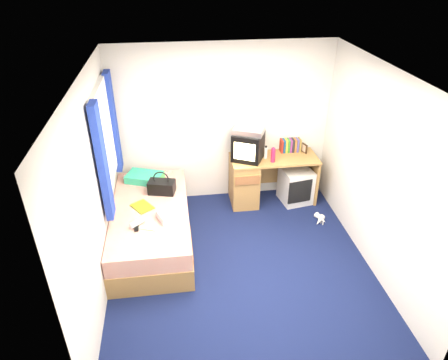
{
  "coord_description": "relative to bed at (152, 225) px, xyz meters",
  "views": [
    {
      "loc": [
        -0.72,
        -3.74,
        3.47
      ],
      "look_at": [
        -0.12,
        0.7,
        0.85
      ],
      "focal_mm": 32.0,
      "sensor_mm": 36.0,
      "label": 1
    }
  ],
  "objects": [
    {
      "name": "towel",
      "position": [
        0.27,
        -0.26,
        0.32
      ],
      "size": [
        0.36,
        0.34,
        0.1
      ],
      "primitive_type": "cube",
      "rotation": [
        0.0,
        0.0,
        0.4
      ],
      "color": "silver",
      "rests_on": "bed"
    },
    {
      "name": "pillow",
      "position": [
        -0.09,
        0.72,
        0.33
      ],
      "size": [
        0.58,
        0.47,
        0.11
      ],
      "primitive_type": "cube",
      "rotation": [
        0.0,
        0.0,
        -0.36
      ],
      "color": "#1C8FB7",
      "rests_on": "bed"
    },
    {
      "name": "pink_water_bottle",
      "position": [
        1.78,
        0.66,
        0.59
      ],
      "size": [
        0.08,
        0.08,
        0.21
      ],
      "primitive_type": "cylinder",
      "rotation": [
        0.0,
        0.0,
        0.29
      ],
      "color": "#E01F47",
      "rests_on": "desk"
    },
    {
      "name": "picture_frame",
      "position": [
        2.33,
        0.9,
        0.55
      ],
      "size": [
        0.06,
        0.12,
        0.14
      ],
      "primitive_type": "cube",
      "rotation": [
        0.0,
        0.0,
        0.32
      ],
      "color": "black",
      "rests_on": "desk"
    },
    {
      "name": "bed",
      "position": [
        0.0,
        0.0,
        0.0
      ],
      "size": [
        1.01,
        2.0,
        0.54
      ],
      "color": "#AB8047",
      "rests_on": "ground"
    },
    {
      "name": "desk",
      "position": [
        1.56,
        0.8,
        0.14
      ],
      "size": [
        1.3,
        0.55,
        0.75
      ],
      "color": "#AB8047",
      "rests_on": "ground"
    },
    {
      "name": "magazine",
      "position": [
        -0.1,
        0.04,
        0.28
      ],
      "size": [
        0.33,
        0.35,
        0.01
      ],
      "primitive_type": "cube",
      "rotation": [
        0.0,
        0.0,
        0.6
      ],
      "color": "#D9EE1A",
      "rests_on": "bed"
    },
    {
      "name": "colour_swatch_fan",
      "position": [
        -0.02,
        -0.44,
        0.28
      ],
      "size": [
        0.23,
        0.13,
        0.01
      ],
      "primitive_type": "cube",
      "rotation": [
        0.0,
        0.0,
        -0.35
      ],
      "color": "orange",
      "rests_on": "bed"
    },
    {
      "name": "crt_tv",
      "position": [
        1.44,
        0.8,
        0.69
      ],
      "size": [
        0.54,
        0.53,
        0.41
      ],
      "rotation": [
        0.0,
        0.0,
        -0.46
      ],
      "color": "black",
      "rests_on": "desk"
    },
    {
      "name": "white_heels",
      "position": [
        2.4,
        0.11,
        -0.23
      ],
      "size": [
        0.22,
        0.28,
        0.09
      ],
      "color": "silver",
      "rests_on": "ground"
    },
    {
      "name": "water_bottle",
      "position": [
        -0.14,
        -0.35,
        0.31
      ],
      "size": [
        0.19,
        0.19,
        0.07
      ],
      "primitive_type": "cylinder",
      "rotation": [
        0.0,
        1.57,
        0.75
      ],
      "color": "silver",
      "rests_on": "bed"
    },
    {
      "name": "storage_cube",
      "position": [
        2.19,
        0.73,
        0.0
      ],
      "size": [
        0.5,
        0.5,
        0.54
      ],
      "primitive_type": "cube",
      "rotation": [
        0.0,
        0.0,
        0.17
      ],
      "color": "silver",
      "rests_on": "ground"
    },
    {
      "name": "room_shell",
      "position": [
        1.1,
        -0.63,
        1.18
      ],
      "size": [
        3.4,
        3.4,
        3.4
      ],
      "color": "white",
      "rests_on": "ground"
    },
    {
      "name": "ground",
      "position": [
        1.1,
        -0.63,
        -0.27
      ],
      "size": [
        3.4,
        3.4,
        0.0
      ],
      "primitive_type": "plane",
      "color": "#0C1438",
      "rests_on": "ground"
    },
    {
      "name": "book_row",
      "position": [
        2.13,
        0.97,
        0.58
      ],
      "size": [
        0.31,
        0.13,
        0.2
      ],
      "color": "maroon",
      "rests_on": "desk"
    },
    {
      "name": "vcr",
      "position": [
        1.44,
        0.81,
        0.93
      ],
      "size": [
        0.52,
        0.45,
        0.08
      ],
      "primitive_type": "cube",
      "rotation": [
        0.0,
        0.0,
        -0.42
      ],
      "color": "#AFAFB2",
      "rests_on": "crt_tv"
    },
    {
      "name": "handbag",
      "position": [
        0.16,
        0.36,
        0.37
      ],
      "size": [
        0.39,
        0.28,
        0.33
      ],
      "rotation": [
        0.0,
        0.0,
        -0.24
      ],
      "color": "black",
      "rests_on": "bed"
    },
    {
      "name": "aerosol_can",
      "position": [
        1.7,
        0.79,
        0.57
      ],
      "size": [
        0.06,
        0.06,
        0.18
      ],
      "primitive_type": "cylinder",
      "rotation": [
        0.0,
        0.0,
        -0.35
      ],
      "color": "silver",
      "rests_on": "desk"
    },
    {
      "name": "window_assembly",
      "position": [
        -0.45,
        0.27,
        1.15
      ],
      "size": [
        0.11,
        1.42,
        1.4
      ],
      "color": "silver",
      "rests_on": "room_shell"
    },
    {
      "name": "remote_control",
      "position": [
        -0.15,
        -0.4,
        0.28
      ],
      "size": [
        0.05,
        0.16,
        0.02
      ],
      "primitive_type": "cube",
      "rotation": [
        0.0,
        0.0,
        0.01
      ],
      "color": "black",
      "rests_on": "bed"
    }
  ]
}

